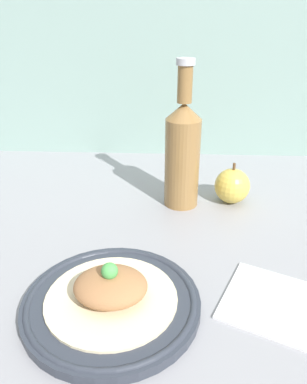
{
  "coord_description": "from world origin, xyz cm",
  "views": [
    {
      "loc": [
        1.16,
        -49.91,
        37.96
      ],
      "look_at": [
        -1.55,
        5.71,
        10.41
      ],
      "focal_mm": 35.0,
      "sensor_mm": 36.0,
      "label": 1
    }
  ],
  "objects_px": {
    "apple": "(232,186)",
    "cider_bottle": "(182,152)",
    "plate": "(112,302)",
    "plated_food": "(111,289)"
  },
  "relations": [
    {
      "from": "plate",
      "to": "cider_bottle",
      "type": "bearing_deg",
      "value": 72.23
    },
    {
      "from": "apple",
      "to": "cider_bottle",
      "type": "bearing_deg",
      "value": -173.19
    },
    {
      "from": "apple",
      "to": "plate",
      "type": "bearing_deg",
      "value": -122.48
    },
    {
      "from": "plated_food",
      "to": "plate",
      "type": "bearing_deg",
      "value": 0.0
    },
    {
      "from": "cider_bottle",
      "to": "plated_food",
      "type": "bearing_deg",
      "value": -107.77
    },
    {
      "from": "plated_food",
      "to": "apple",
      "type": "bearing_deg",
      "value": 57.52
    },
    {
      "from": "cider_bottle",
      "to": "apple",
      "type": "height_order",
      "value": "cider_bottle"
    },
    {
      "from": "plate",
      "to": "plated_food",
      "type": "xyz_separation_m",
      "value": [
        0.0,
        0.0,
        0.02
      ]
    },
    {
      "from": "plated_food",
      "to": "apple",
      "type": "xyz_separation_m",
      "value": [
        0.21,
        0.33,
        0.01
      ]
    },
    {
      "from": "plate",
      "to": "apple",
      "type": "xyz_separation_m",
      "value": [
        0.21,
        0.33,
        0.03
      ]
    }
  ]
}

